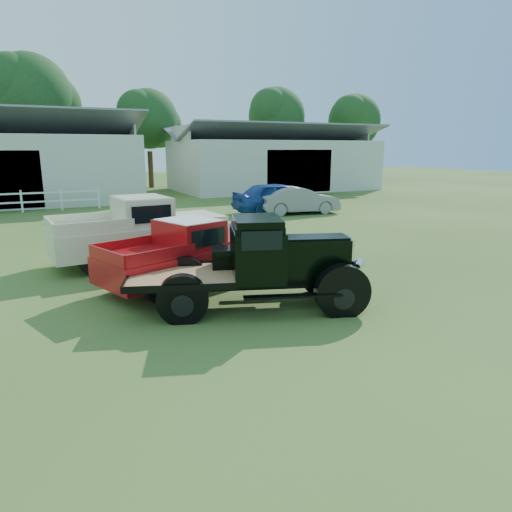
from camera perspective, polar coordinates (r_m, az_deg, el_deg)
name	(u,v)px	position (r m, az deg, el deg)	size (l,w,h in m)	color
ground	(272,319)	(9.48, 2.03, -7.83)	(120.00, 120.00, 0.00)	#3D521E
shed_right	(273,158)	(39.27, 2.13, 12.14)	(16.80, 9.20, 5.20)	#ACAE96
tree_b	(32,118)	(41.91, -26.18, 15.22)	(6.90, 6.90, 11.50)	black
tree_c	(149,135)	(41.86, -13.23, 14.49)	(5.40, 5.40, 9.00)	black
tree_d	(276,132)	(47.34, 2.56, 15.25)	(6.00, 6.00, 10.00)	black
tree_e	(354,135)	(49.94, 12.10, 14.59)	(5.70, 5.70, 9.50)	black
vintage_flatbed	(252,263)	(9.89, -0.44, -0.88)	(5.02, 1.99, 1.99)	black
red_pickup	(187,252)	(11.72, -8.62, 0.49)	(4.63, 1.78, 1.69)	#A61014
white_pickup	(140,230)	(14.35, -14.32, 3.13)	(5.34, 2.07, 1.96)	beige
misc_car_blue	(278,197)	(24.75, 2.73, 7.33)	(1.97, 4.89, 1.67)	navy
misc_car_grey	(299,200)	(24.51, 5.37, 6.94)	(1.50, 4.31, 1.42)	gray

